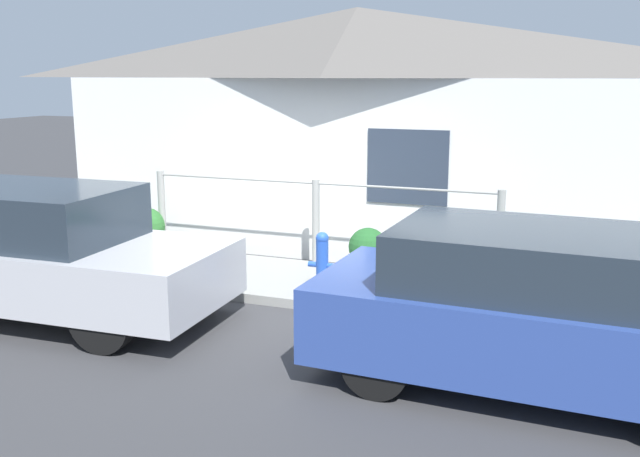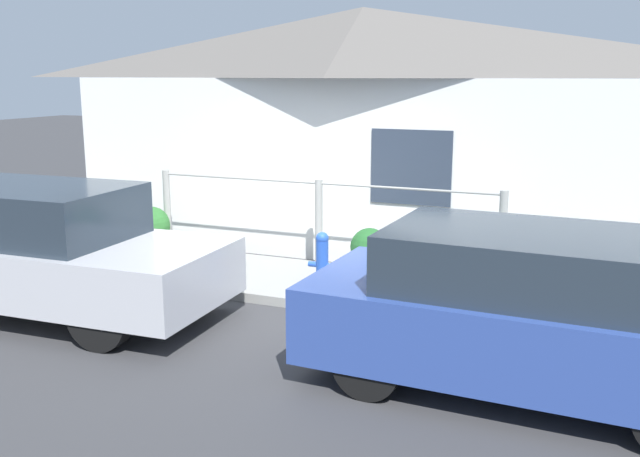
# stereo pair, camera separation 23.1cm
# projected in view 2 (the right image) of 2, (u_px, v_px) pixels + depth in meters

# --- Properties ---
(ground_plane) EXTENTS (60.00, 60.00, 0.00)m
(ground_plane) POSITION_uv_depth(u_px,v_px,m) (268.00, 305.00, 8.27)
(ground_plane) COLOR #38383A
(sidewalk) EXTENTS (24.00, 1.67, 0.11)m
(sidewalk) POSITION_uv_depth(u_px,v_px,m) (298.00, 282.00, 9.02)
(sidewalk) COLOR gray
(sidewalk) RESTS_ON ground_plane
(house) EXTENTS (9.11, 2.23, 3.59)m
(house) POSITION_uv_depth(u_px,v_px,m) (360.00, 57.00, 10.45)
(house) COLOR white
(house) RESTS_ON ground_plane
(fence) EXTENTS (4.90, 0.10, 1.16)m
(fence) POSITION_uv_depth(u_px,v_px,m) (319.00, 218.00, 9.49)
(fence) COLOR #999993
(fence) RESTS_ON sidewalk
(car_left) EXTENTS (4.29, 1.82, 1.43)m
(car_left) POSITION_uv_depth(u_px,v_px,m) (37.00, 249.00, 7.93)
(car_left) COLOR #B7B7BC
(car_left) RESTS_ON ground_plane
(car_right) EXTENTS (3.74, 1.81, 1.37)m
(car_right) POSITION_uv_depth(u_px,v_px,m) (523.00, 312.00, 5.97)
(car_right) COLOR #2D4793
(car_right) RESTS_ON ground_plane
(fire_hydrant) EXTENTS (0.34, 0.15, 0.75)m
(fire_hydrant) POSITION_uv_depth(u_px,v_px,m) (322.00, 262.00, 8.24)
(fire_hydrant) COLOR blue
(fire_hydrant) RESTS_ON sidewalk
(potted_plant_near_hydrant) EXTENTS (0.49, 0.49, 0.63)m
(potted_plant_near_hydrant) POSITION_uv_depth(u_px,v_px,m) (370.00, 250.00, 8.95)
(potted_plant_near_hydrant) COLOR brown
(potted_plant_near_hydrant) RESTS_ON sidewalk
(potted_plant_by_fence) EXTENTS (0.54, 0.54, 0.64)m
(potted_plant_by_fence) POSITION_uv_depth(u_px,v_px,m) (152.00, 227.00, 10.35)
(potted_plant_by_fence) COLOR slate
(potted_plant_by_fence) RESTS_ON sidewalk
(potted_plant_corner) EXTENTS (0.54, 0.54, 0.65)m
(potted_plant_corner) POSITION_uv_depth(u_px,v_px,m) (500.00, 264.00, 8.23)
(potted_plant_corner) COLOR #9E5638
(potted_plant_corner) RESTS_ON sidewalk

